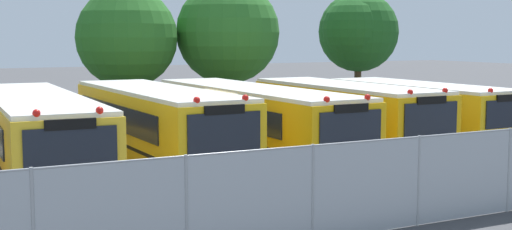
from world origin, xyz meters
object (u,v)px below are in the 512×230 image
(tree_2, at_px, (125,37))
(school_bus_5, at_px, (419,111))
(school_bus_2, at_px, (157,126))
(tree_4, at_px, (357,31))
(school_bus_4, at_px, (345,115))
(school_bus_1, at_px, (35,134))
(tree_3, at_px, (230,32))
(school_bus_3, at_px, (253,120))

(tree_2, bearing_deg, school_bus_5, -51.86)
(school_bus_2, xyz_separation_m, school_bus_5, (11.02, 0.44, -0.10))
(tree_4, bearing_deg, school_bus_5, -112.94)
(school_bus_4, relative_size, tree_4, 1.39)
(school_bus_1, bearing_deg, tree_3, -134.86)
(school_bus_5, bearing_deg, school_bus_4, 4.30)
(tree_4, bearing_deg, school_bus_3, -137.77)
(school_bus_4, distance_m, tree_3, 11.16)
(school_bus_2, height_order, tree_2, tree_2)
(school_bus_3, relative_size, tree_3, 1.64)
(school_bus_2, bearing_deg, school_bus_5, -179.04)
(tree_2, bearing_deg, school_bus_1, -118.34)
(school_bus_2, xyz_separation_m, tree_4, (15.56, 11.16, 3.15))
(school_bus_2, height_order, tree_4, tree_4)
(school_bus_3, relative_size, tree_4, 1.70)
(tree_4, bearing_deg, school_bus_1, -150.21)
(tree_3, distance_m, tree_4, 8.00)
(tree_4, bearing_deg, tree_2, 178.76)
(school_bus_3, distance_m, tree_4, 16.53)
(school_bus_2, bearing_deg, tree_2, -103.05)
(school_bus_3, height_order, tree_3, tree_3)
(tree_3, bearing_deg, school_bus_2, -124.98)
(school_bus_1, distance_m, tree_3, 15.87)
(school_bus_3, height_order, tree_4, tree_4)
(school_bus_2, distance_m, school_bus_5, 11.03)
(tree_4, bearing_deg, tree_3, -177.51)
(school_bus_2, bearing_deg, tree_4, -145.67)
(school_bus_1, height_order, school_bus_5, school_bus_1)
(school_bus_3, bearing_deg, tree_3, -112.25)
(school_bus_3, bearing_deg, school_bus_2, 2.77)
(school_bus_5, distance_m, tree_4, 12.09)
(school_bus_2, relative_size, tree_2, 1.52)
(school_bus_4, xyz_separation_m, tree_3, (0.31, 10.72, 3.11))
(school_bus_1, relative_size, school_bus_3, 1.01)
(school_bus_2, distance_m, tree_3, 13.55)
(tree_3, relative_size, tree_4, 1.04)
(school_bus_1, distance_m, school_bus_2, 3.74)
(school_bus_2, distance_m, school_bus_3, 3.56)
(school_bus_2, bearing_deg, school_bus_3, -177.12)
(school_bus_2, xyz_separation_m, school_bus_3, (3.55, 0.26, -0.04))
(school_bus_5, distance_m, tree_3, 11.39)
(school_bus_3, bearing_deg, tree_2, -85.43)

